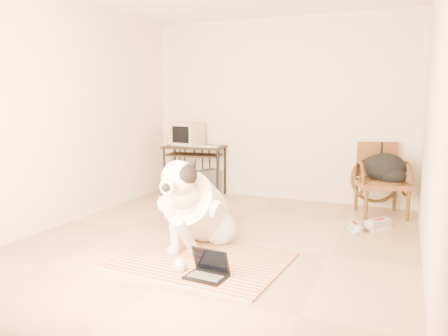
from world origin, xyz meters
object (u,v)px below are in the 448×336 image
Objects in this scene: crt_monitor at (188,134)px; rattan_chair at (381,179)px; dog at (196,210)px; computer_desk at (195,153)px; backpack at (386,169)px; pc_tower at (206,183)px; laptop at (208,270)px.

rattan_chair is at bearing -3.15° from crt_monitor.
computer_desk is (-1.15, 2.27, 0.27)m from dog.
computer_desk is 2.85m from backpack.
pc_tower is 0.51× the size of rattan_chair.
laptop is (0.43, -0.65, -0.33)m from dog.
computer_desk is at bearing 176.07° from pc_tower.
rattan_chair is (1.20, 2.80, 0.40)m from laptop.
crt_monitor reaches higher than pc_tower.
computer_desk is 0.32m from crt_monitor.
crt_monitor is at bearing 176.85° from rattan_chair.
dog reaches higher than laptop.
dog is 1.52× the size of rattan_chair.
rattan_chair is (2.92, -0.16, -0.49)m from crt_monitor.
pc_tower reaches higher than laptop.
rattan_chair reaches higher than backpack.
dog is at bearing -63.09° from computer_desk.
pc_tower is 0.91× the size of backpack.
dog is 0.84m from laptop.
dog is 2.72× the size of backpack.
crt_monitor reaches higher than computer_desk.
crt_monitor reaches higher than dog.
pc_tower is at bearing 112.72° from dog.
pc_tower is at bearing -3.93° from computer_desk.
dog reaches higher than pc_tower.
computer_desk is 2.16× the size of crt_monitor.
pc_tower is (-0.95, 2.26, -0.20)m from dog.
dog is at bearing -128.88° from backpack.
pc_tower is at bearing 176.57° from backpack.
rattan_chair is at bearing 52.86° from dog.
backpack is (2.98, -0.21, -0.35)m from crt_monitor.
backpack is at bearing -3.43° from pc_tower.
dog is 2.56m from computer_desk.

